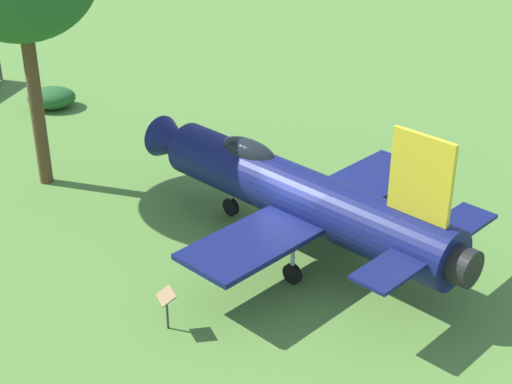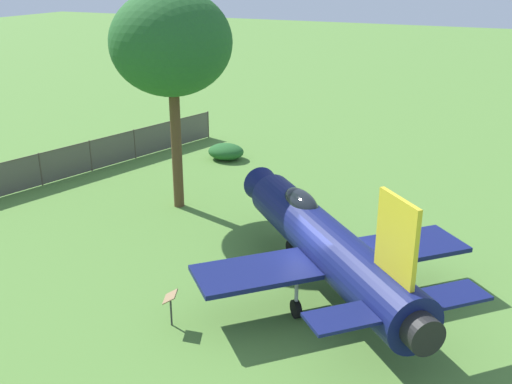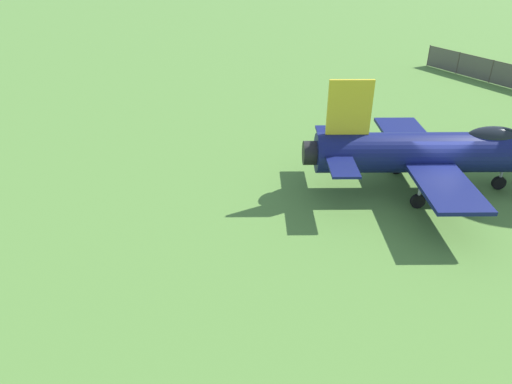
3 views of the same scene
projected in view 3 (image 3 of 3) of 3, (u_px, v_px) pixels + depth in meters
The scene contains 3 objects.
ground_plane at pixel (428, 189), 20.55m from camera, with size 200.00×200.00×0.00m, color #568438.
display_jet at pixel (445, 151), 19.66m from camera, with size 10.48×10.40×4.93m.
info_plaque at pixel (395, 127), 24.83m from camera, with size 0.70×0.59×1.14m.
Camera 3 is at (6.97, -18.28, 9.94)m, focal length 32.46 mm.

